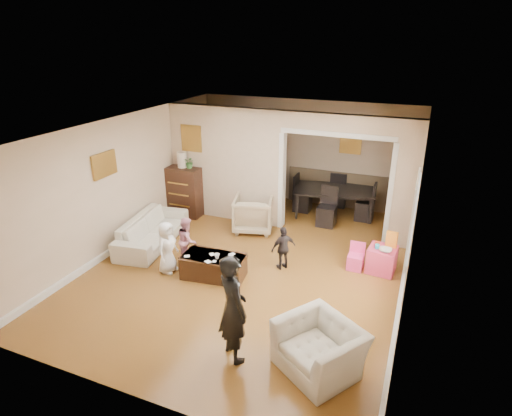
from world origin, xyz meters
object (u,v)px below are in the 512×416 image
at_px(coffee_table, 214,266).
at_px(adult_person, 233,308).
at_px(cyan_cup, 377,246).
at_px(child_kneel_a, 167,247).
at_px(table_lamp, 182,160).
at_px(sofa, 152,230).
at_px(child_kneel_b, 188,240).
at_px(play_table, 382,260).
at_px(coffee_cup, 217,256).
at_px(armchair_front, 319,348).
at_px(child_toddler, 283,248).
at_px(dining_table, 333,202).
at_px(dresser, 184,191).
at_px(armchair_back, 253,214).

height_order(coffee_table, adult_person, adult_person).
distance_m(cyan_cup, child_kneel_a, 3.78).
height_order(table_lamp, adult_person, table_lamp).
xyz_separation_m(sofa, child_kneel_a, (0.93, -0.84, 0.20)).
relative_size(sofa, child_kneel_b, 2.20).
distance_m(sofa, play_table, 4.57).
bearing_deg(cyan_cup, coffee_cup, -152.33).
bearing_deg(cyan_cup, play_table, 26.57).
bearing_deg(coffee_table, play_table, 25.93).
bearing_deg(table_lamp, armchair_front, -41.51).
relative_size(adult_person, child_toddler, 1.84).
bearing_deg(child_kneel_a, child_kneel_b, -16.16).
relative_size(sofa, cyan_cup, 25.02).
bearing_deg(child_kneel_a, table_lamp, 26.86).
bearing_deg(dining_table, child_toddler, -108.13).
bearing_deg(sofa, adult_person, -137.48).
xyz_separation_m(child_kneel_b, child_toddler, (1.75, 0.45, -0.04)).
xyz_separation_m(table_lamp, child_toddler, (3.01, -1.53, -0.95)).
bearing_deg(table_lamp, dresser, 0.00).
xyz_separation_m(sofa, adult_person, (2.97, -2.39, 0.47)).
relative_size(table_lamp, adult_person, 0.24).
bearing_deg(armchair_back, child_kneel_b, 55.58).
distance_m(sofa, armchair_back, 2.18).
distance_m(child_kneel_a, child_toddler, 2.10).
bearing_deg(child_kneel_b, dresser, 4.80).
xyz_separation_m(table_lamp, child_kneel_a, (1.11, -2.43, -0.88)).
height_order(table_lamp, coffee_table, table_lamp).
bearing_deg(table_lamp, child_kneel_a, -65.42).
bearing_deg(adult_person, armchair_front, -131.47).
xyz_separation_m(coffee_table, child_kneel_a, (-0.85, -0.15, 0.28)).
relative_size(coffee_table, child_kneel_a, 1.13).
relative_size(armchair_back, play_table, 1.74).
relative_size(armchair_back, coffee_table, 0.77).
relative_size(dresser, coffee_table, 1.08).
xyz_separation_m(dining_table, child_kneel_b, (-2.04, -3.28, 0.13)).
relative_size(sofa, child_kneel_a, 2.05).
bearing_deg(armchair_front, dining_table, 134.25).
height_order(armchair_front, child_kneel_a, child_kneel_a).
xyz_separation_m(coffee_cup, child_toddler, (0.95, 0.80, -0.04)).
bearing_deg(cyan_cup, coffee_table, -154.10).
distance_m(table_lamp, child_toddler, 3.50).
bearing_deg(table_lamp, coffee_cup, -48.47).
distance_m(armchair_front, cyan_cup, 2.81).
bearing_deg(sofa, coffee_table, -119.90).
bearing_deg(child_kneel_a, armchair_back, -16.39).
relative_size(child_kneel_a, child_toddler, 1.17).
bearing_deg(table_lamp, cyan_cup, -12.15).
bearing_deg(armchair_back, dining_table, -149.31).
height_order(sofa, child_toddler, child_toddler).
bearing_deg(play_table, adult_person, -117.19).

